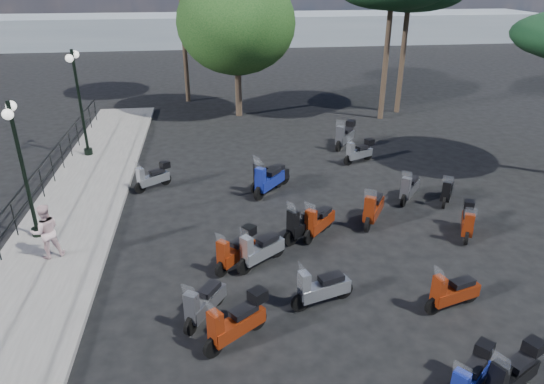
{
  "coord_description": "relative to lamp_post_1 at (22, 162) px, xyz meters",
  "views": [
    {
      "loc": [
        -1.95,
        -10.07,
        7.4
      ],
      "look_at": [
        -0.14,
        3.27,
        1.2
      ],
      "focal_mm": 32.0,
      "sensor_mm": 36.0,
      "label": 1
    }
  ],
  "objects": [
    {
      "name": "ground",
      "position": [
        7.2,
        -3.41,
        -2.48
      ],
      "size": [
        120.0,
        120.0,
        0.0
      ],
      "primitive_type": "plane",
      "color": "black",
      "rests_on": "ground"
    },
    {
      "name": "sidewalk",
      "position": [
        0.7,
        -0.41,
        -2.41
      ],
      "size": [
        3.0,
        30.0,
        0.15
      ],
      "primitive_type": "cube",
      "color": "slate",
      "rests_on": "ground"
    },
    {
      "name": "railing",
      "position": [
        -0.6,
        -0.61,
        -1.59
      ],
      "size": [
        0.04,
        26.04,
        1.1
      ],
      "color": "black",
      "rests_on": "sidewalk"
    },
    {
      "name": "lamp_post_1",
      "position": [
        0.0,
        0.0,
        0.0
      ],
      "size": [
        0.5,
        1.18,
        4.09
      ],
      "rotation": [
        0.0,
        0.0,
        0.23
      ],
      "color": "black",
      "rests_on": "sidewalk"
    },
    {
      "name": "lamp_post_2",
      "position": [
        0.06,
        7.04,
        0.17
      ],
      "size": [
        0.35,
        1.3,
        4.4
      ],
      "rotation": [
        0.0,
        0.0,
        0.0
      ],
      "color": "black",
      "rests_on": "sidewalk"
    },
    {
      "name": "pedestrian_far",
      "position": [
        0.71,
        -1.27,
        -1.55
      ],
      "size": [
        0.94,
        0.85,
        1.57
      ],
      "primitive_type": "imported",
      "rotation": [
        0.0,
        0.0,
        3.55
      ],
      "color": "beige",
      "rests_on": "sidewalk"
    },
    {
      "name": "scooter_2",
      "position": [
        4.92,
        -4.35,
        -2.03
      ],
      "size": [
        1.0,
        1.42,
        1.3
      ],
      "rotation": [
        0.0,
        0.0,
        2.56
      ],
      "color": "black",
      "rests_on": "ground"
    },
    {
      "name": "scooter_3",
      "position": [
        5.8,
        -2.23,
        -2.0
      ],
      "size": [
        1.23,
        1.28,
        1.29
      ],
      "rotation": [
        0.0,
        0.0,
        2.38
      ],
      "color": "black",
      "rests_on": "ground"
    },
    {
      "name": "scooter_4",
      "position": [
        3.12,
        3.33,
        -2.03
      ],
      "size": [
        1.3,
        1.04,
        1.21
      ],
      "rotation": [
        0.0,
        0.0,
        2.21
      ],
      "color": "black",
      "rests_on": "ground"
    },
    {
      "name": "scooter_6",
      "position": [
        5.61,
        -5.19,
        -1.96
      ],
      "size": [
        1.48,
        1.17,
        1.38
      ],
      "rotation": [
        0.0,
        0.0,
        2.2
      ],
      "color": "black",
      "rests_on": "ground"
    },
    {
      "name": "scooter_7",
      "position": [
        6.45,
        -2.29,
        -2.01
      ],
      "size": [
        1.44,
        1.13,
        1.37
      ],
      "rotation": [
        0.0,
        0.0,
        2.21
      ],
      "color": "black",
      "rests_on": "ground"
    },
    {
      "name": "scooter_8",
      "position": [
        7.94,
        -1.05,
        -2.0
      ],
      "size": [
        1.56,
        1.05,
        1.4
      ],
      "rotation": [
        0.0,
        0.0,
        2.12
      ],
      "color": "black",
      "rests_on": "ground"
    },
    {
      "name": "scooter_9",
      "position": [
        7.36,
        2.7,
        -1.98
      ],
      "size": [
        1.58,
        1.14,
        1.46
      ],
      "rotation": [
        0.0,
        0.0,
        2.16
      ],
      "color": "black",
      "rests_on": "ground"
    },
    {
      "name": "scooter_11",
      "position": [
        10.64,
        -7.33,
        -1.99
      ],
      "size": [
        1.52,
        0.94,
        1.31
      ],
      "rotation": [
        0.0,
        0.0,
        2.04
      ],
      "color": "black",
      "rests_on": "ground"
    },
    {
      "name": "scooter_12",
      "position": [
        10.75,
        -4.74,
        -2.04
      ],
      "size": [
        1.58,
        0.68,
        1.28
      ],
      "rotation": [
        0.0,
        0.0,
        1.85
      ],
      "color": "black",
      "rests_on": "ground"
    },
    {
      "name": "scooter_13",
      "position": [
        7.7,
        -4.19,
        -2.02
      ],
      "size": [
        1.63,
        0.72,
        1.33
      ],
      "rotation": [
        0.0,
        0.0,
        1.86
      ],
      "color": "black",
      "rests_on": "ground"
    },
    {
      "name": "scooter_14",
      "position": [
        8.37,
        -0.9,
        -2.02
      ],
      "size": [
        1.2,
        1.33,
        1.34
      ],
      "rotation": [
        0.0,
        0.0,
        2.41
      ],
      "color": "black",
      "rests_on": "ground"
    },
    {
      "name": "scooter_15",
      "position": [
        7.27,
        2.31,
        -1.97
      ],
      "size": [
        1.28,
        1.51,
        1.48
      ],
      "rotation": [
        0.0,
        0.0,
        2.45
      ],
      "color": "black",
      "rests_on": "ground"
    },
    {
      "name": "scooter_17",
      "position": [
        9.81,
        -7.3,
        -2.02
      ],
      "size": [
        1.29,
        1.11,
        1.24
      ],
      "rotation": [
        0.0,
        0.0,
        2.26
      ],
      "color": "black",
      "rests_on": "ground"
    },
    {
      "name": "scooter_18",
      "position": [
        10.27,
        -0.33,
        -1.99
      ],
      "size": [
        1.08,
        1.58,
        1.43
      ],
      "rotation": [
        0.0,
        0.0,
        2.58
      ],
      "color": "black",
      "rests_on": "ground"
    },
    {
      "name": "scooter_19",
      "position": [
        12.06,
        1.11,
        -2.03
      ],
      "size": [
        1.11,
        1.34,
        1.3
      ],
      "rotation": [
        0.0,
        0.0,
        2.47
      ],
      "color": "black",
      "rests_on": "ground"
    },
    {
      "name": "scooter_20",
      "position": [
        11.35,
        6.88,
        -1.94
      ],
      "size": [
        1.25,
        1.53,
        1.44
      ],
      "rotation": [
        0.0,
        0.0,
        2.48
      ],
      "color": "black",
      "rests_on": "ground"
    },
    {
      "name": "scooter_24",
      "position": [
        12.84,
        -1.49,
        -2.03
      ],
      "size": [
        0.87,
        1.4,
        1.21
      ],
      "rotation": [
        0.0,
        0.0,
        2.66
      ],
      "color": "black",
      "rests_on": "ground"
    },
    {
      "name": "scooter_25",
      "position": [
        13.29,
        0.77,
        -2.07
      ],
      "size": [
        0.91,
        1.31,
        1.19
      ],
      "rotation": [
        0.0,
        0.0,
        2.57
      ],
      "color": "black",
      "rests_on": "ground"
    },
    {
      "name": "scooter_26",
      "position": [
        11.42,
        4.91,
        -2.02
      ],
      "size": [
        1.43,
        0.85,
        1.23
      ],
      "rotation": [
        0.0,
        0.0,
        2.01
      ],
      "color": "black",
      "rests_on": "ground"
    },
    {
      "name": "broadleaf_tree",
      "position": [
        6.97,
        12.83,
        2.39
      ],
      "size": [
        6.16,
        6.16,
        7.5
      ],
      "color": "#38281E",
      "rests_on": "ground"
    },
    {
      "name": "distant_hills",
      "position": [
        7.2,
        41.59,
        -0.98
      ],
      "size": [
        70.0,
        8.0,
        3.0
      ],
      "primitive_type": "cube",
      "color": "gray",
      "rests_on": "ground"
    }
  ]
}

